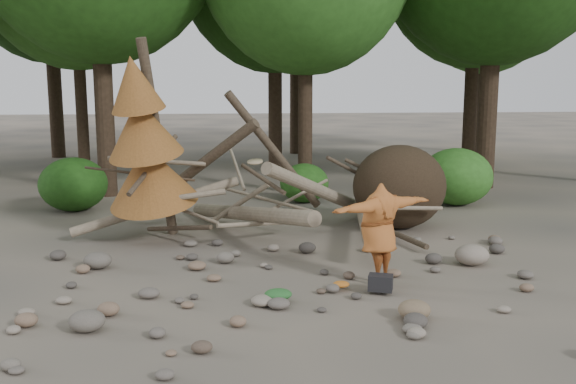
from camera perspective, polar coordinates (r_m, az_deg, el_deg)
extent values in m
plane|color=#514C44|center=(10.86, 2.51, -8.62)|extent=(120.00, 120.00, 0.00)
ellipsoid|color=#332619|center=(15.27, 9.87, 0.45)|extent=(2.20, 1.87, 1.98)
cylinder|color=gray|center=(14.20, -3.65, -1.92)|extent=(2.61, 5.11, 1.08)
cylinder|color=gray|center=(14.80, 3.24, -0.06)|extent=(3.18, 3.71, 1.90)
cylinder|color=brown|center=(14.95, -8.43, 1.89)|extent=(3.08, 1.91, 2.49)
cylinder|color=gray|center=(14.38, 6.81, -2.64)|extent=(1.13, 4.98, 0.43)
cylinder|color=brown|center=(15.13, -1.21, 3.61)|extent=(2.39, 1.03, 2.89)
cylinder|color=gray|center=(14.53, -11.61, -1.23)|extent=(3.71, 0.86, 1.20)
cylinder|color=#4C3F30|center=(14.08, -9.72, -3.19)|extent=(1.52, 1.70, 0.49)
cylinder|color=gray|center=(14.93, 0.84, -0.35)|extent=(1.57, 0.85, 0.69)
cylinder|color=#4C3F30|center=(15.62, 6.47, 1.53)|extent=(1.92, 1.25, 1.10)
cylinder|color=gray|center=(14.53, -4.56, 2.13)|extent=(0.37, 1.42, 0.85)
cylinder|color=#4C3F30|center=(14.28, 9.41, -3.61)|extent=(0.79, 2.54, 0.12)
cylinder|color=gray|center=(13.64, -2.70, -2.83)|extent=(1.78, 1.11, 0.29)
cylinder|color=#4C3F30|center=(14.12, -11.49, 4.60)|extent=(0.67, 1.13, 4.35)
cone|color=brown|center=(13.90, -12.16, 1.60)|extent=(2.06, 2.13, 1.86)
cone|color=brown|center=(13.61, -12.84, 5.63)|extent=(1.71, 1.78, 1.65)
cone|color=brown|center=(13.40, -13.49, 9.40)|extent=(1.23, 1.30, 1.41)
cylinder|color=#38281C|center=(20.03, -16.26, 12.42)|extent=(0.56, 0.56, 8.96)
cylinder|color=#38281C|center=(19.56, 1.56, 10.21)|extent=(0.44, 0.44, 7.14)
cylinder|color=#38281C|center=(21.77, 17.62, 12.76)|extent=(0.60, 0.60, 9.45)
cylinder|color=#38281C|center=(24.21, -18.03, 10.16)|extent=(0.42, 0.42, 7.56)
cylinder|color=#38281C|center=(24.49, -1.16, 11.76)|extent=(0.52, 0.52, 8.54)
cylinder|color=#38281C|center=(25.82, 16.06, 10.82)|extent=(0.50, 0.50, 8.12)
cylinder|color=#38281C|center=(31.14, -20.21, 11.79)|extent=(0.62, 0.62, 9.66)
cylinder|color=#38281C|center=(30.91, 0.68, 11.55)|extent=(0.54, 0.54, 8.75)
cylinder|color=#38281C|center=(32.69, 16.92, 10.24)|extent=(0.46, 0.46, 7.84)
ellipsoid|color=#1F4E14|center=(18.05, -18.54, 0.65)|extent=(1.80, 1.80, 1.44)
ellipsoid|color=#2A631C|center=(18.37, 1.46, 0.81)|extent=(1.40, 1.40, 1.12)
ellipsoid|color=#347524|center=(18.58, 14.75, 1.34)|extent=(2.00, 2.00, 1.60)
imported|color=#AB5B26|center=(10.99, 8.09, -3.51)|extent=(2.10, 1.41, 1.68)
cylinder|color=#907D5B|center=(10.21, -2.95, 2.72)|extent=(0.32, 0.32, 0.09)
cube|color=black|center=(10.70, 8.22, -8.28)|extent=(0.45, 0.38, 0.26)
ellipsoid|color=#265F28|center=(10.21, -0.88, -9.34)|extent=(0.44, 0.37, 0.16)
ellipsoid|color=#B7651F|center=(10.83, 4.74, -8.42)|extent=(0.28, 0.23, 0.10)
ellipsoid|color=#635C52|center=(9.50, -17.44, -10.87)|extent=(0.50, 0.45, 0.30)
ellipsoid|color=#78644B|center=(9.69, 11.17, -10.22)|extent=(0.48, 0.43, 0.29)
ellipsoid|color=gray|center=(12.67, 16.03, -5.39)|extent=(0.65, 0.59, 0.39)
ellipsoid|color=#5F5950|center=(12.47, -16.57, -5.85)|extent=(0.52, 0.47, 0.31)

